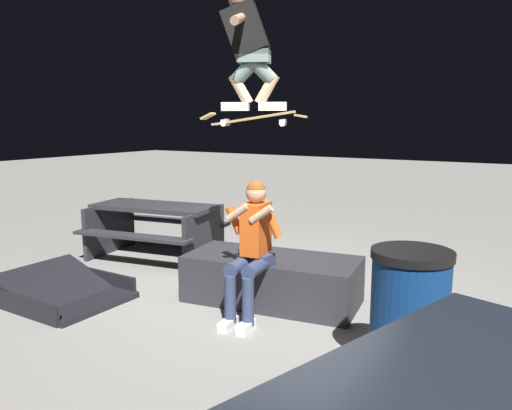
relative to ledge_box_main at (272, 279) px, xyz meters
name	(u,v)px	position (x,y,z in m)	size (l,w,h in m)	color
ground_plane	(266,294)	(0.17, -0.17, -0.25)	(40.00, 40.00, 0.00)	gray
ledge_box_main	(272,279)	(0.00, 0.00, 0.00)	(1.80, 0.80, 0.49)	#28282D
person_sitting_on_ledge	(252,243)	(-0.03, 0.46, 0.49)	(0.60, 0.78, 1.33)	#2D3856
skateboard	(254,118)	(0.06, 0.27, 1.67)	(1.02, 0.58, 0.15)	#AD8451
skater_airborne	(248,44)	(0.11, 0.29, 2.36)	(0.63, 0.85, 1.12)	white
kicker_ramp	(66,295)	(1.88, 1.12, -0.18)	(1.18, 1.03, 0.42)	black
picnic_table_back	(155,222)	(2.24, -0.67, 0.25)	(1.90, 1.61, 0.75)	#28282D
trash_bin	(409,317)	(-1.65, 0.92, 0.25)	(0.58, 0.58, 0.99)	navy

